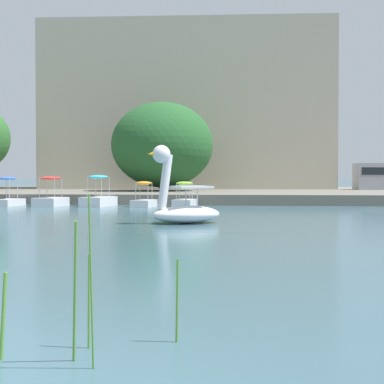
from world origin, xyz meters
TOP-DOWN VIEW (x-y plane):
  - shore_bank_far at (0.00, 41.39)m, footprint 119.82×24.62m
  - swan_boat at (0.28, 16.43)m, footprint 2.85×2.39m
  - pedal_boat_lime at (-0.85, 27.84)m, footprint 1.17×2.06m
  - pedal_boat_orange at (-3.00, 27.52)m, footprint 1.24×1.88m
  - pedal_boat_cyan at (-5.59, 27.96)m, footprint 1.68×2.56m
  - pedal_boat_red at (-8.16, 27.60)m, footprint 1.49×2.30m
  - pedal_boat_blue at (-10.72, 27.94)m, footprint 1.39×2.15m
  - tree_willow_overhanging at (-3.41, 37.53)m, footprint 9.77×9.81m
  - apartment_block at (-2.46, 46.50)m, footprint 23.82×9.05m
  - reed_clump_foreground at (0.33, 0.72)m, footprint 2.73×1.05m

SIDE VIEW (x-z plane):
  - shore_bank_far at x=0.00m, z-range 0.00..0.60m
  - pedal_boat_lime at x=-0.85m, z-range -0.28..1.07m
  - pedal_boat_orange at x=-3.00m, z-range -0.28..1.08m
  - pedal_boat_blue at x=-10.72m, z-range -0.37..1.24m
  - pedal_boat_cyan at x=-5.59m, z-range -0.40..1.31m
  - pedal_boat_red at x=-8.16m, z-range -0.36..1.27m
  - reed_clump_foreground at x=0.33m, z-range -0.24..1.29m
  - swan_boat at x=0.28m, z-range -0.72..2.02m
  - tree_willow_overhanging at x=-3.41m, z-range 0.72..6.92m
  - apartment_block at x=-2.46m, z-range 0.60..14.05m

